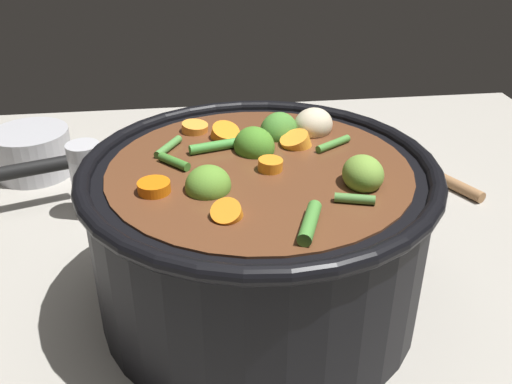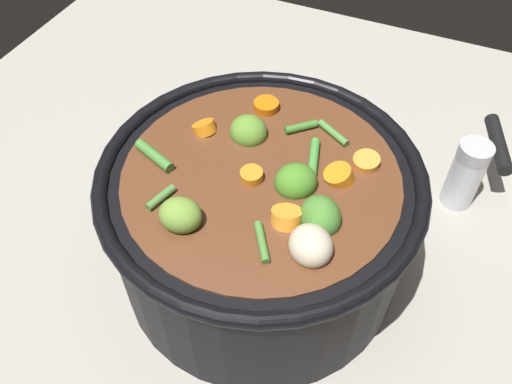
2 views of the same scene
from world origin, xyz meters
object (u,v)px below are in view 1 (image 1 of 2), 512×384
at_px(wooden_spoon, 368,176).
at_px(salt_shaker, 88,180).
at_px(small_saucepan, 33,153).
at_px(cooking_pot, 259,231).

distance_m(wooden_spoon, salt_shaker, 0.37).
xyz_separation_m(salt_shaker, small_saucepan, (-0.12, -0.09, -0.01)).
xyz_separation_m(cooking_pot, salt_shaker, (-0.19, -0.19, -0.03)).
xyz_separation_m(cooking_pot, wooden_spoon, (-0.23, 0.18, -0.07)).
height_order(cooking_pot, wooden_spoon, cooking_pot).
bearing_deg(cooking_pot, small_saucepan, -138.22).
bearing_deg(cooking_pot, wooden_spoon, 141.63).
xyz_separation_m(cooking_pot, small_saucepan, (-0.31, -0.28, -0.05)).
height_order(wooden_spoon, small_saucepan, small_saucepan).
bearing_deg(wooden_spoon, salt_shaker, -83.72).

